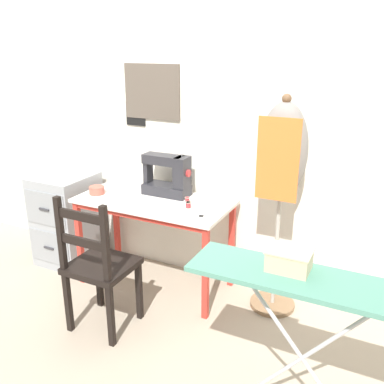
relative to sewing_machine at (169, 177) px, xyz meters
name	(u,v)px	position (x,y,z in m)	size (l,w,h in m)	color
ground_plane	(137,301)	(-0.05, -0.42, -0.85)	(14.00, 14.00, 0.00)	tan
wall_back	(175,117)	(-0.05, 0.20, 0.42)	(10.00, 0.07, 2.55)	silver
sewing_table	(153,211)	(-0.05, -0.16, -0.23)	(1.16, 0.56, 0.71)	silver
sewing_machine	(169,177)	(0.00, 0.00, 0.00)	(0.38, 0.16, 0.34)	#28282D
fabric_bowl	(97,190)	(-0.52, -0.22, -0.12)	(0.12, 0.12, 0.06)	#B25647
scissors	(205,216)	(0.43, -0.27, -0.14)	(0.12, 0.08, 0.01)	silver
thread_spool_near_machine	(187,200)	(0.20, -0.09, -0.13)	(0.04, 0.04, 0.04)	red
thread_spool_mid_table	(188,205)	(0.25, -0.18, -0.12)	(0.04, 0.04, 0.04)	red
wooden_chair	(99,267)	(-0.09, -0.78, -0.41)	(0.40, 0.38, 0.94)	black
filing_cabinet	(67,219)	(-0.94, -0.13, -0.47)	(0.44, 0.48, 0.77)	#93999E
dress_form	(282,163)	(0.86, -0.04, 0.22)	(0.32, 0.32, 1.52)	#846647
ironing_board	(309,289)	(1.26, -0.99, -0.08)	(1.09, 0.30, 0.83)	#518E7A
storage_box	(289,260)	(1.16, -0.95, 0.02)	(0.20, 0.15, 0.10)	beige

